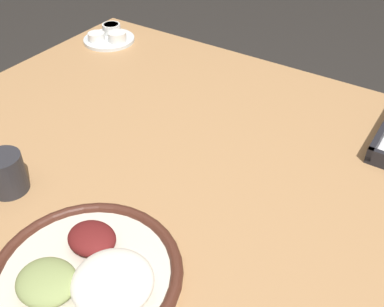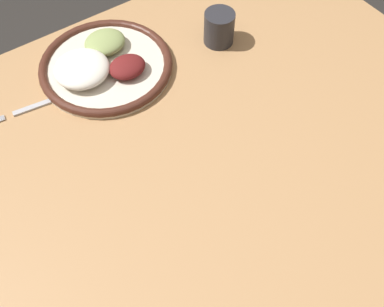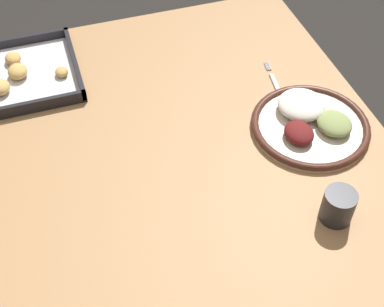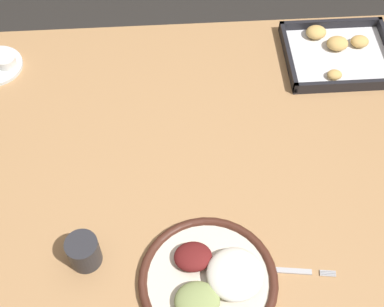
% 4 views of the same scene
% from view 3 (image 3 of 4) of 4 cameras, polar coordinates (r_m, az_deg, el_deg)
% --- Properties ---
extents(ground_plane, '(8.00, 8.00, 0.00)m').
position_cam_3_polar(ground_plane, '(1.89, 0.06, -15.58)').
color(ground_plane, '#282623').
extents(dining_table, '(1.29, 1.01, 0.72)m').
position_cam_3_polar(dining_table, '(1.35, 0.08, -3.55)').
color(dining_table, '#AD7F51').
rests_on(dining_table, ground_plane).
extents(dinner_plate, '(0.30, 0.30, 0.05)m').
position_cam_3_polar(dinner_plate, '(1.39, 12.45, 3.23)').
color(dinner_plate, beige).
rests_on(dinner_plate, dining_table).
extents(fork, '(0.19, 0.04, 0.00)m').
position_cam_3_polar(fork, '(1.50, 9.00, 7.10)').
color(fork, '#B2B2B7').
rests_on(fork, dining_table).
extents(baking_tray, '(0.31, 0.26, 0.04)m').
position_cam_3_polar(baking_tray, '(1.57, -17.09, 8.18)').
color(baking_tray, black).
rests_on(baking_tray, dining_table).
extents(drinking_cup, '(0.07, 0.07, 0.08)m').
position_cam_3_polar(drinking_cup, '(1.20, 15.31, -5.43)').
color(drinking_cup, '#28282D').
rests_on(drinking_cup, dining_table).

